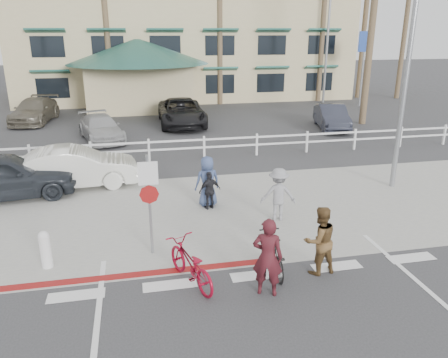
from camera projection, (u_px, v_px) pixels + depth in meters
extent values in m
plane|color=#333335|center=(264.00, 290.00, 9.55)|extent=(140.00, 140.00, 0.00)
cube|color=#333335|center=(297.00, 353.00, 7.69)|extent=(12.00, 16.00, 0.01)
cube|color=gray|center=(223.00, 211.00, 13.71)|extent=(22.00, 7.00, 0.01)
cube|color=#333335|center=(203.00, 172.00, 17.42)|extent=(40.00, 5.00, 0.01)
cube|color=#333335|center=(178.00, 124.00, 26.22)|extent=(50.00, 16.00, 0.01)
cube|color=maroon|center=(124.00, 276.00, 10.08)|extent=(7.00, 0.25, 0.02)
imported|color=maroon|center=(190.00, 264.00, 9.65)|extent=(1.29, 2.00, 0.99)
imported|color=#46151B|center=(268.00, 257.00, 9.15)|extent=(0.76, 0.64, 1.76)
imported|color=black|center=(273.00, 252.00, 10.13)|extent=(0.50, 1.69, 1.01)
imported|color=brown|center=(320.00, 240.00, 10.00)|extent=(0.88, 0.73, 1.65)
imported|color=gray|center=(278.00, 194.00, 12.85)|extent=(1.15, 0.82, 1.61)
imported|color=black|center=(210.00, 191.00, 13.69)|extent=(0.78, 0.49, 1.24)
imported|color=#394973|center=(207.00, 181.00, 13.91)|extent=(0.88, 0.65, 1.64)
imported|color=silver|center=(75.00, 168.00, 15.60)|extent=(4.55, 1.88, 1.46)
imported|color=#23282E|center=(3.00, 176.00, 14.52)|extent=(4.84, 2.48, 1.58)
imported|color=#A2A3A3|center=(101.00, 128.00, 22.35)|extent=(2.82, 4.63, 1.25)
imported|color=#262934|center=(332.00, 117.00, 24.88)|extent=(2.37, 4.38, 1.37)
imported|color=#5E584A|center=(35.00, 111.00, 26.64)|extent=(2.59, 5.14, 1.43)
imported|color=black|center=(182.00, 112.00, 25.82)|extent=(2.67, 5.62, 1.55)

